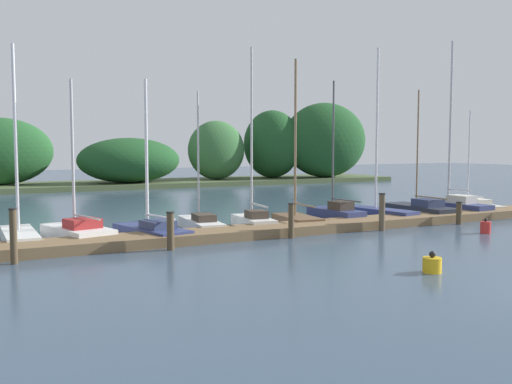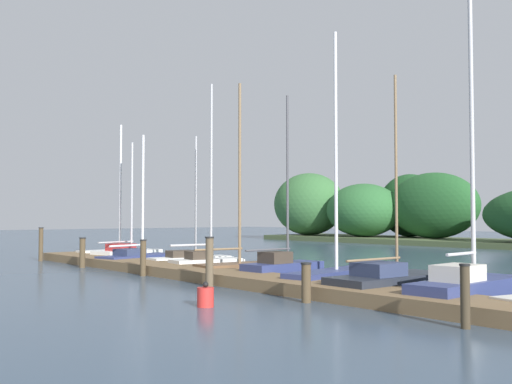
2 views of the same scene
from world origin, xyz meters
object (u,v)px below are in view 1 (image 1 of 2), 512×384
Objects in this scene: sailboat_7 at (377,211)px; channel_buoy_1 at (432,264)px; mooring_piling_0 at (13,236)px; mooring_piling_4 at (459,213)px; sailboat_9 at (451,205)px; sailboat_1 at (76,231)px; sailboat_4 at (253,219)px; sailboat_10 at (470,205)px; sailboat_0 at (19,233)px; sailboat_8 at (419,209)px; mooring_piling_1 at (170,231)px; sailboat_2 at (150,229)px; sailboat_3 at (200,222)px; sailboat_6 at (334,213)px; channel_buoy_0 at (486,227)px; sailboat_5 at (296,217)px; mooring_piling_3 at (382,212)px; mooring_piling_2 at (291,221)px.

sailboat_7 is 11.23m from channel_buoy_1.
mooring_piling_0 reaches higher than mooring_piling_4.
sailboat_9 is at bearing 8.34° from mooring_piling_0.
sailboat_1 is 6.91m from sailboat_4.
sailboat_10 is 22.78m from mooring_piling_0.
sailboat_0 reaches higher than mooring_piling_4.
sailboat_4 reaches higher than sailboat_10.
sailboat_9 is (2.22, 0.09, 0.12)m from sailboat_8.
sailboat_1 is 4.58× the size of mooring_piling_1.
sailboat_9 is (15.52, 0.39, 0.13)m from sailboat_2.
sailboat_7 is 6.77m from sailboat_10.
sailboat_4 is at bearing -101.92° from sailboat_3.
sailboat_6 is 10.27m from channel_buoy_1.
sailboat_3 is at bearing 147.65° from channel_buoy_0.
mooring_piling_1 is (-4.58, -3.07, 0.22)m from sailboat_4.
sailboat_10 is 16.28m from channel_buoy_1.
sailboat_5 is 2.20m from sailboat_6.
sailboat_0 is 0.93× the size of sailboat_4.
sailboat_2 is at bearing 91.74° from sailboat_6.
sailboat_10 is at bearing -103.02° from sailboat_1.
mooring_piling_0 is at bearing -179.45° from mooring_piling_3.
sailboat_9 is at bearing -86.29° from sailboat_8.
sailboat_7 is 3.62m from mooring_piling_4.
mooring_piling_0 is 1.24× the size of mooring_piling_2.
sailboat_10 reaches higher than channel_buoy_1.
mooring_piling_4 is at bearing -108.34° from sailboat_5.
sailboat_10 is at bearing 9.47° from mooring_piling_0.
sailboat_2 is 6.46m from sailboat_5.
sailboat_4 reaches higher than sailboat_0.
sailboat_4 is at bearing 86.67° from sailboat_9.
channel_buoy_1 is (9.67, -6.32, -0.59)m from mooring_piling_0.
mooring_piling_0 is (-15.73, -3.14, 0.42)m from sailboat_7.
sailboat_4 is 11.06m from sailboat_9.
sailboat_6 is at bearing -88.88° from sailboat_3.
sailboat_6 is 5.29m from mooring_piling_4.
mooring_piling_1 is 12.96m from mooring_piling_4.
sailboat_5 is 9.42m from channel_buoy_1.
sailboat_1 is 4.09m from mooring_piling_1.
mooring_piling_0 is at bearing 112.54° from sailboat_10.
channel_buoy_0 is at bearing -18.56° from mooring_piling_2.
sailboat_8 is at bearing 89.46° from sailboat_9.
sailboat_7 is 6.05× the size of mooring_piling_2.
sailboat_9 is at bearing -101.43° from sailboat_2.
channel_buoy_1 is at bearing 138.04° from sailboat_7.
sailboat_3 is 4.28× the size of mooring_piling_2.
sailboat_6 is 2.33m from sailboat_7.
sailboat_5 is at bearing 24.30° from mooring_piling_1.
mooring_piling_2 is at bearing -171.66° from sailboat_4.
sailboat_2 is 8.66m from sailboat_6.
mooring_piling_1 is (-11.08, -3.13, 0.24)m from sailboat_7.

